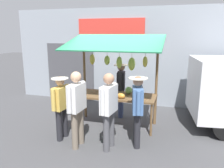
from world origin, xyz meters
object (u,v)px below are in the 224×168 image
shopper_with_shopping_bag (61,103)px  vendor_with_sunhat (121,86)px  shopper_with_ponytail (77,104)px  shopper_in_striped_shirt (109,106)px  market_stall (116,71)px  shopper_in_grey_tee (137,106)px

shopper_with_shopping_bag → vendor_with_sunhat: bearing=-23.6°
shopper_with_ponytail → shopper_in_striped_shirt: 0.71m
market_stall → shopper_in_striped_shirt: bearing=98.8°
shopper_in_grey_tee → vendor_with_sunhat: bearing=11.6°
vendor_with_sunhat → shopper_in_striped_shirt: shopper_in_striped_shirt is taller
market_stall → shopper_in_grey_tee: (-0.77, 1.00, -0.59)m
shopper_in_striped_shirt → shopper_in_grey_tee: shopper_in_striped_shirt is taller
market_stall → shopper_in_striped_shirt: market_stall is taller
shopper_in_grey_tee → shopper_with_shopping_bag: bearing=81.6°
market_stall → shopper_with_shopping_bag: market_stall is taller
vendor_with_sunhat → shopper_with_shopping_bag: size_ratio=1.07×
shopper_with_ponytail → shopper_in_grey_tee: shopper_with_ponytail is taller
market_stall → vendor_with_sunhat: bearing=-86.9°
market_stall → shopper_with_ponytail: bearing=70.5°
shopper_with_ponytail → shopper_in_grey_tee: size_ratio=1.06×
shopper_in_striped_shirt → market_stall: bearing=15.3°
shopper_with_shopping_bag → shopper_in_grey_tee: bearing=-80.6°
market_stall → shopper_in_grey_tee: 1.40m
market_stall → vendor_with_sunhat: size_ratio=1.52×
vendor_with_sunhat → shopper_in_grey_tee: bearing=16.1°
shopper_with_ponytail → shopper_in_striped_shirt: size_ratio=1.01×
shopper_in_grey_tee → shopper_with_ponytail: bearing=94.2°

